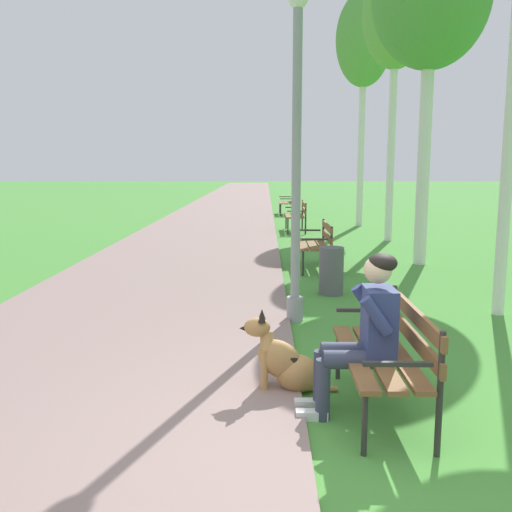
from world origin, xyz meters
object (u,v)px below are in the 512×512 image
Objects in this scene: park_bench_near at (390,348)px; dog_shepherd at (285,362)px; birch_tree_fifth at (364,42)px; litter_bin at (331,271)px; park_bench_far at (298,213)px; lamp_post_near at (297,152)px; park_bench_mid at (317,241)px; park_bench_furthest at (288,201)px; person_seated_on_near_bench at (364,328)px; birch_tree_fourth at (396,17)px.

dog_shepherd is at bearing 153.92° from park_bench_near.
park_bench_near is at bearing -98.19° from birch_tree_fifth.
park_bench_near is at bearing -90.29° from litter_bin.
lamp_post_near is at bearing -93.36° from park_bench_far.
park_bench_mid is 1.00× the size of park_bench_far.
park_bench_furthest is 6.69m from birch_tree_fifth.
park_bench_far is at bearing -89.52° from park_bench_furthest.
park_bench_mid is 2.14× the size of litter_bin.
person_seated_on_near_bench is (-0.20, -6.22, 0.17)m from park_bench_mid.
person_seated_on_near_bench is at bearing -102.91° from birch_tree_fourth.
birch_tree_fifth is at bearing -63.25° from park_bench_furthest.
park_bench_mid is 2.10m from litter_bin.
dog_shepherd is 0.21× the size of lamp_post_near.
dog_shepherd is at bearing 142.79° from person_seated_on_near_bench.
person_seated_on_near_bench is 0.19× the size of birch_tree_fourth.
lamp_post_near is at bearing -103.04° from birch_tree_fifth.
birch_tree_fourth reaches higher than park_bench_far.
park_bench_far is at bearing 90.25° from park_bench_mid.
birch_tree_fifth is at bearing 78.49° from litter_bin.
park_bench_far is 1.00× the size of park_bench_furthest.
person_seated_on_near_bench is at bearing -99.01° from birch_tree_fifth.
park_bench_mid is 6.23m from person_seated_on_near_bench.
park_bench_mid is 0.38× the size of lamp_post_near.
dog_shepherd is at bearing -92.34° from park_bench_furthest.
birch_tree_fourth reaches higher than litter_bin.
lamp_post_near is 2.32m from litter_bin.
person_seated_on_near_bench is 1.51× the size of dog_shepherd.
park_bench_furthest is 1.81× the size of dog_shepherd.
park_bench_furthest is 15.09m from lamp_post_near.
birch_tree_fifth is (2.74, 13.20, 5.19)m from dog_shepherd.
park_bench_far is 8.00m from litter_bin.
birch_tree_fourth is at bearing -87.18° from birch_tree_fifth.
park_bench_furthest is at bearing 106.39° from birch_tree_fourth.
birch_tree_fifth is (-0.17, 3.46, 0.14)m from birch_tree_fourth.
park_bench_furthest is at bearing 88.05° from lamp_post_near.
lamp_post_near is at bearing 84.99° from dog_shepherd.
dog_shepherd is (-0.70, -17.23, -0.25)m from park_bench_furthest.
park_bench_far is 1.20× the size of person_seated_on_near_bench.
person_seated_on_near_bench reaches higher than litter_bin.
park_bench_near is 0.22× the size of birch_tree_fifth.
dog_shepherd is 3.78m from litter_bin.
person_seated_on_near_bench reaches higher than park_bench_mid.
park_bench_far is (-0.03, 12.08, 0.00)m from park_bench_near.
park_bench_far is (-0.03, 5.90, 0.00)m from park_bench_mid.
park_bench_mid is at bearing 80.72° from lamp_post_near.
park_bench_furthest is (-0.05, 5.54, 0.00)m from park_bench_far.
lamp_post_near is at bearing -91.95° from park_bench_furthest.
person_seated_on_near_bench is (-0.18, -12.13, 0.17)m from park_bench_far.
birch_tree_fifth is (2.54, 10.98, 3.41)m from lamp_post_near.
park_bench_near is at bearing -89.97° from park_bench_mid.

